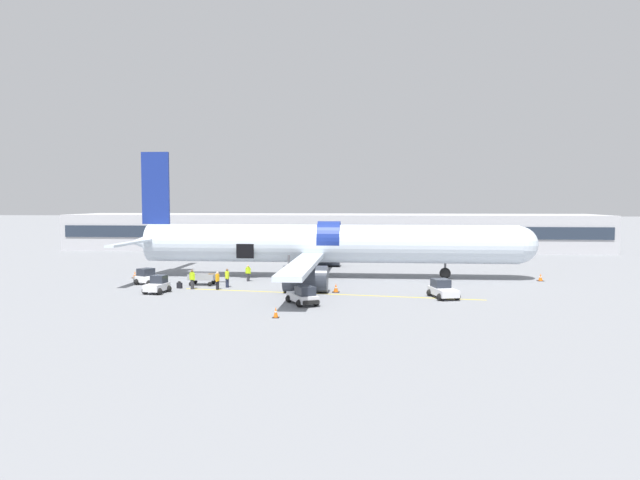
{
  "coord_description": "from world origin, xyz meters",
  "views": [
    {
      "loc": [
        6.09,
        -49.11,
        7.48
      ],
      "look_at": [
        1.45,
        3.39,
        3.93
      ],
      "focal_mm": 32.0,
      "sensor_mm": 36.0,
      "label": 1
    }
  ],
  "objects_px": {
    "baggage_cart_loading": "(203,279)",
    "baggage_tug_spare": "(148,278)",
    "suitcase_on_tarmac_upright": "(180,285)",
    "airplane": "(324,245)",
    "baggage_tug_rear": "(443,290)",
    "ground_crew_loader_b": "(227,278)",
    "ground_crew_loader_a": "(217,280)",
    "ground_crew_supervisor": "(248,273)",
    "baggage_tug_mid": "(303,296)",
    "ground_crew_driver": "(192,279)",
    "baggage_tug_lead": "(157,286)"
  },
  "relations": [
    {
      "from": "baggage_cart_loading",
      "to": "ground_crew_driver",
      "type": "xyz_separation_m",
      "value": [
        -0.25,
        -2.39,
        0.36
      ]
    },
    {
      "from": "baggage_tug_rear",
      "to": "ground_crew_loader_b",
      "type": "xyz_separation_m",
      "value": [
        -18.06,
        3.8,
        0.24
      ]
    },
    {
      "from": "baggage_tug_rear",
      "to": "ground_crew_loader_a",
      "type": "height_order",
      "value": "ground_crew_loader_a"
    },
    {
      "from": "baggage_tug_spare",
      "to": "baggage_cart_loading",
      "type": "height_order",
      "value": "baggage_tug_spare"
    },
    {
      "from": "baggage_tug_spare",
      "to": "baggage_tug_lead",
      "type": "bearing_deg",
      "value": -60.27
    },
    {
      "from": "baggage_tug_lead",
      "to": "baggage_tug_rear",
      "type": "height_order",
      "value": "baggage_tug_lead"
    },
    {
      "from": "baggage_tug_rear",
      "to": "baggage_tug_spare",
      "type": "height_order",
      "value": "baggage_tug_spare"
    },
    {
      "from": "baggage_cart_loading",
      "to": "ground_crew_driver",
      "type": "bearing_deg",
      "value": -96.05
    },
    {
      "from": "baggage_tug_mid",
      "to": "ground_crew_loader_a",
      "type": "xyz_separation_m",
      "value": [
        -8.09,
        6.31,
        0.2
      ]
    },
    {
      "from": "ground_crew_driver",
      "to": "ground_crew_supervisor",
      "type": "distance_m",
      "value": 6.36
    },
    {
      "from": "baggage_tug_spare",
      "to": "ground_crew_loader_a",
      "type": "xyz_separation_m",
      "value": [
        7.03,
        -2.39,
        0.19
      ]
    },
    {
      "from": "ground_crew_driver",
      "to": "baggage_tug_spare",
      "type": "bearing_deg",
      "value": 154.97
    },
    {
      "from": "airplane",
      "to": "ground_crew_driver",
      "type": "xyz_separation_m",
      "value": [
        -10.65,
        -8.51,
        -2.37
      ]
    },
    {
      "from": "airplane",
      "to": "ground_crew_driver",
      "type": "relative_size",
      "value": 24.01
    },
    {
      "from": "airplane",
      "to": "ground_crew_loader_a",
      "type": "height_order",
      "value": "airplane"
    },
    {
      "from": "ground_crew_supervisor",
      "to": "baggage_tug_rear",
      "type": "bearing_deg",
      "value": -24.45
    },
    {
      "from": "ground_crew_loader_a",
      "to": "baggage_tug_spare",
      "type": "bearing_deg",
      "value": 161.25
    },
    {
      "from": "baggage_tug_spare",
      "to": "suitcase_on_tarmac_upright",
      "type": "relative_size",
      "value": 4.75
    },
    {
      "from": "baggage_tug_lead",
      "to": "baggage_cart_loading",
      "type": "distance_m",
      "value": 5.29
    },
    {
      "from": "baggage_tug_spare",
      "to": "suitcase_on_tarmac_upright",
      "type": "height_order",
      "value": "baggage_tug_spare"
    },
    {
      "from": "baggage_tug_mid",
      "to": "baggage_tug_spare",
      "type": "bearing_deg",
      "value": 150.09
    },
    {
      "from": "baggage_tug_rear",
      "to": "suitcase_on_tarmac_upright",
      "type": "relative_size",
      "value": 5.66
    },
    {
      "from": "ground_crew_loader_a",
      "to": "ground_crew_driver",
      "type": "xyz_separation_m",
      "value": [
        -2.25,
        0.15,
        0.07
      ]
    },
    {
      "from": "airplane",
      "to": "baggage_cart_loading",
      "type": "height_order",
      "value": "airplane"
    },
    {
      "from": "baggage_tug_mid",
      "to": "ground_crew_loader_a",
      "type": "distance_m",
      "value": 10.26
    },
    {
      "from": "baggage_tug_mid",
      "to": "airplane",
      "type": "bearing_deg",
      "value": 88.8
    },
    {
      "from": "baggage_cart_loading",
      "to": "ground_crew_loader_b",
      "type": "xyz_separation_m",
      "value": [
        2.5,
        -1.21,
        0.34
      ]
    },
    {
      "from": "baggage_tug_rear",
      "to": "baggage_cart_loading",
      "type": "xyz_separation_m",
      "value": [
        -20.56,
        5.01,
        -0.1
      ]
    },
    {
      "from": "ground_crew_loader_a",
      "to": "ground_crew_loader_b",
      "type": "bearing_deg",
      "value": 69.2
    },
    {
      "from": "ground_crew_loader_a",
      "to": "suitcase_on_tarmac_upright",
      "type": "height_order",
      "value": "ground_crew_loader_a"
    },
    {
      "from": "baggage_tug_rear",
      "to": "ground_crew_supervisor",
      "type": "bearing_deg",
      "value": 155.55
    },
    {
      "from": "baggage_tug_spare",
      "to": "ground_crew_driver",
      "type": "height_order",
      "value": "ground_crew_driver"
    },
    {
      "from": "ground_crew_loader_a",
      "to": "suitcase_on_tarmac_upright",
      "type": "xyz_separation_m",
      "value": [
        -3.48,
        0.46,
        -0.56
      ]
    },
    {
      "from": "baggage_tug_spare",
      "to": "ground_crew_supervisor",
      "type": "height_order",
      "value": "ground_crew_supervisor"
    },
    {
      "from": "baggage_tug_mid",
      "to": "ground_crew_supervisor",
      "type": "distance_m",
      "value": 13.34
    },
    {
      "from": "baggage_tug_mid",
      "to": "baggage_cart_loading",
      "type": "bearing_deg",
      "value": 138.71
    },
    {
      "from": "airplane",
      "to": "baggage_tug_lead",
      "type": "height_order",
      "value": "airplane"
    },
    {
      "from": "baggage_tug_rear",
      "to": "ground_crew_loader_b",
      "type": "height_order",
      "value": "ground_crew_loader_b"
    },
    {
      "from": "baggage_tug_lead",
      "to": "baggage_cart_loading",
      "type": "xyz_separation_m",
      "value": [
        2.45,
        4.69,
        -0.08
      ]
    },
    {
      "from": "baggage_tug_mid",
      "to": "baggage_cart_loading",
      "type": "height_order",
      "value": "baggage_tug_mid"
    },
    {
      "from": "baggage_cart_loading",
      "to": "ground_crew_loader_b",
      "type": "bearing_deg",
      "value": -25.9
    },
    {
      "from": "ground_crew_loader_b",
      "to": "baggage_tug_lead",
      "type": "bearing_deg",
      "value": -144.94
    },
    {
      "from": "ground_crew_loader_b",
      "to": "suitcase_on_tarmac_upright",
      "type": "relative_size",
      "value": 2.7
    },
    {
      "from": "baggage_cart_loading",
      "to": "baggage_tug_spare",
      "type": "bearing_deg",
      "value": -178.25
    },
    {
      "from": "baggage_tug_rear",
      "to": "baggage_cart_loading",
      "type": "height_order",
      "value": "baggage_tug_rear"
    },
    {
      "from": "baggage_tug_mid",
      "to": "baggage_cart_loading",
      "type": "distance_m",
      "value": 13.42
    },
    {
      "from": "baggage_tug_rear",
      "to": "suitcase_on_tarmac_upright",
      "type": "xyz_separation_m",
      "value": [
        -22.05,
        2.93,
        -0.37
      ]
    },
    {
      "from": "baggage_cart_loading",
      "to": "suitcase_on_tarmac_upright",
      "type": "xyz_separation_m",
      "value": [
        -1.49,
        -2.08,
        -0.27
      ]
    },
    {
      "from": "ground_crew_loader_b",
      "to": "baggage_tug_spare",
      "type": "bearing_deg",
      "value": 172.0
    },
    {
      "from": "ground_crew_loader_a",
      "to": "ground_crew_supervisor",
      "type": "bearing_deg",
      "value": 74.13
    }
  ]
}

